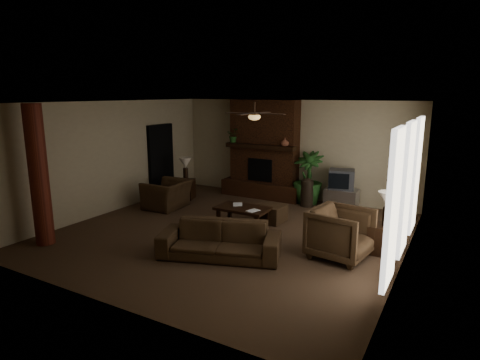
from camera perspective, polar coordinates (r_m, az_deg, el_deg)
The scene contains 23 objects.
room_shell at distance 8.51m, azimuth -1.32°, elevation 1.48°, with size 7.00×7.00×7.00m.
fireplace at distance 11.73m, azimuth 3.37°, elevation 3.22°, with size 2.40×0.70×2.80m.
windows at distance 7.61m, azimuth 22.46°, elevation -1.15°, with size 0.08×3.65×2.35m.
log_column at distance 8.81m, azimuth -26.59°, elevation 0.54°, with size 0.36×0.36×2.80m, color maroon.
doorway at distance 12.00m, azimuth -11.11°, elevation 2.72°, with size 0.10×1.00×2.10m, color black.
ceiling_fan at distance 8.44m, azimuth 2.06°, elevation 9.11°, with size 1.35×1.35×0.37m.
sofa at distance 7.50m, azimuth -2.89°, elevation -7.70°, with size 2.22×0.65×0.87m, color #3F2D1B.
armchair_left at distance 10.77m, azimuth -10.28°, elevation -1.39°, with size 1.11×0.72×0.97m, color #3F2D1B.
armchair_right at distance 7.65m, azimuth 14.08°, elevation -7.02°, with size 1.00×0.94×1.03m, color #3F2D1B.
coffee_table at distance 9.23m, azimuth 0.38°, elevation -4.22°, with size 1.20×0.70×0.43m.
ottoman at distance 9.57m, azimuth 4.42°, elevation -4.74°, with size 0.60×0.60×0.40m, color #3F2D1B.
tv_stand at distance 11.04m, azimuth 14.15°, elevation -2.51°, with size 0.85×0.50×0.50m, color #B3B3B5.
tv at distance 10.92m, azimuth 14.15°, elevation 0.09°, with size 0.75×0.66×0.52m.
floor_vase at distance 10.93m, azimuth 9.47°, elevation -1.46°, with size 0.34×0.34×0.77m.
floor_plant at distance 11.21m, azimuth 9.54°, elevation -1.27°, with size 0.81×1.44×0.81m, color #265120.
side_table_left at distance 11.71m, azimuth -7.80°, elevation -1.27°, with size 0.50×0.50×0.55m, color black.
lamp_left at distance 11.52m, azimuth -7.73°, elevation 2.19°, with size 0.40×0.40×0.65m.
side_table_right at distance 8.17m, azimuth 19.56°, elevation -7.90°, with size 0.50×0.50×0.55m, color black.
lamp_right at distance 7.97m, azimuth 20.15°, elevation -2.98°, with size 0.37×0.37×0.65m.
mantel_plant at distance 11.88m, azimuth -0.87°, elevation 6.13°, with size 0.38×0.42×0.33m, color #265120.
mantel_vase at distance 11.10m, azimuth 6.38°, elevation 5.34°, with size 0.22×0.23×0.22m, color brown.
book_a at distance 9.34m, azimuth -1.00°, elevation -2.73°, with size 0.22×0.03×0.29m, color #999999.
book_b at distance 8.94m, azimuth 1.36°, elevation -3.43°, with size 0.21×0.02×0.29m, color #999999.
Camera 1 is at (4.27, -7.19, 2.99)m, focal length 30.14 mm.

